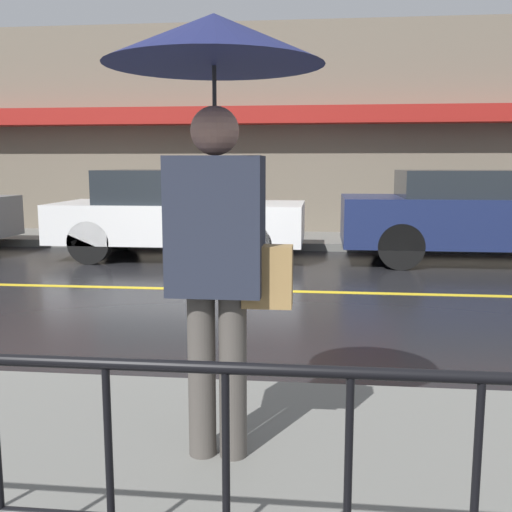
# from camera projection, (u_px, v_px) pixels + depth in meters

# --- Properties ---
(ground_plane) EXTENTS (80.00, 80.00, 0.00)m
(ground_plane) POSITION_uv_depth(u_px,v_px,m) (204.00, 289.00, 7.72)
(ground_plane) COLOR black
(sidewalk_near) EXTENTS (28.00, 2.52, 0.14)m
(sidewalk_near) POSITION_uv_depth(u_px,v_px,m) (14.00, 477.00, 2.97)
(sidewalk_near) COLOR slate
(sidewalk_near) RESTS_ON ground_plane
(sidewalk_far) EXTENTS (28.00, 1.97, 0.14)m
(sidewalk_far) POSITION_uv_depth(u_px,v_px,m) (247.00, 240.00, 12.18)
(sidewalk_far) COLOR slate
(sidewalk_far) RESTS_ON ground_plane
(lane_marking) EXTENTS (25.20, 0.12, 0.01)m
(lane_marking) POSITION_uv_depth(u_px,v_px,m) (204.00, 289.00, 7.72)
(lane_marking) COLOR gold
(lane_marking) RESTS_ON ground_plane
(building_storefront) EXTENTS (28.00, 0.85, 4.55)m
(building_storefront) POSITION_uv_depth(u_px,v_px,m) (253.00, 131.00, 12.91)
(building_storefront) COLOR #706656
(building_storefront) RESTS_ON ground_plane
(pedestrian) EXTENTS (1.03, 1.03, 2.15)m
(pedestrian) POSITION_uv_depth(u_px,v_px,m) (216.00, 120.00, 2.80)
(pedestrian) COLOR #4C4742
(pedestrian) RESTS_ON sidewalk_near
(car_white) EXTENTS (4.21, 1.76, 1.50)m
(car_white) POSITION_uv_depth(u_px,v_px,m) (177.00, 213.00, 10.20)
(car_white) COLOR silver
(car_white) RESTS_ON ground_plane
(car_navy) EXTENTS (4.58, 1.71, 1.50)m
(car_navy) POSITION_uv_depth(u_px,v_px,m) (483.00, 215.00, 9.66)
(car_navy) COLOR #19234C
(car_navy) RESTS_ON ground_plane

